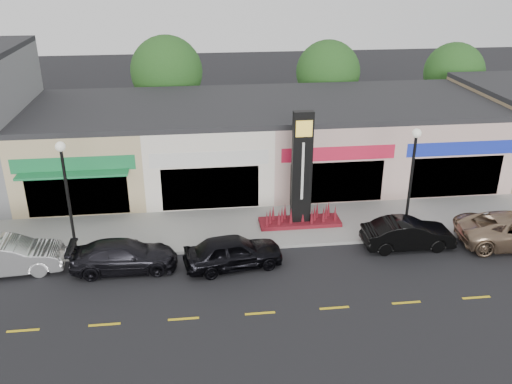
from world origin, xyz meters
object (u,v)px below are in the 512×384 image
Objects in this scene: lamp_east_near at (412,172)px; car_black_conv at (408,234)px; pylon_sign at (301,186)px; car_white_van at (7,256)px; car_black_sedan at (233,252)px; lamp_west_near at (67,188)px; car_dark_sedan at (124,256)px.

car_black_conv is (-0.29, -1.08, -2.76)m from lamp_east_near.
car_white_van is at bearing -168.43° from pylon_sign.
car_black_conv is (8.46, 0.77, -0.04)m from car_black_sedan.
pylon_sign is at bearing 161.25° from lamp_east_near.
lamp_west_near is 1.25× the size of car_black_conv.
lamp_west_near is 16.00m from lamp_east_near.
car_black_sedan is at bearing -136.61° from pylon_sign.
car_dark_sedan is at bearing 76.57° from car_black_sedan.
car_white_van is at bearing -176.61° from lamp_east_near.
car_black_conv is (4.71, -2.77, -1.56)m from pylon_sign.
car_dark_sedan is (-13.62, -1.50, -2.79)m from lamp_east_near.
lamp_east_near is 1.23× the size of car_black_sedan.
lamp_west_near is 0.91× the size of pylon_sign.
car_white_van is 1.09× the size of car_black_sedan.
pylon_sign is 14.05m from car_white_van.
car_white_van is at bearing 90.45° from car_black_conv.
pylon_sign is at bearing 8.77° from lamp_west_near.
car_black_sedan is at bearing -168.09° from lamp_east_near.
car_black_sedan is (-8.75, -1.85, -2.72)m from lamp_east_near.
car_dark_sedan is 13.34m from car_black_conv.
car_black_sedan reaches higher than car_dark_sedan.
lamp_east_near is 5.42m from pylon_sign.
lamp_east_near reaches higher than car_white_van.
car_white_van reaches higher than car_black_conv.
lamp_east_near is 1.13× the size of car_white_van.
lamp_west_near is 1.13× the size of car_white_van.
car_dark_sedan is at bearing -159.65° from pylon_sign.
pylon_sign reaches higher than lamp_east_near.
car_white_van is 18.40m from car_black_conv.
lamp_east_near is 0.91× the size of pylon_sign.
lamp_east_near is 1.25× the size of car_black_conv.
pylon_sign is 1.27× the size of car_dark_sedan.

